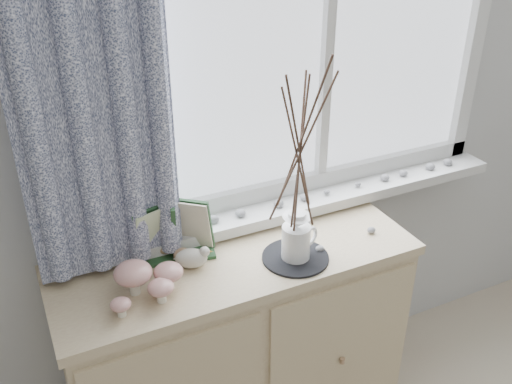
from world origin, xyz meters
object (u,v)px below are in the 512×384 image
sideboard (238,352)px  twig_pitcher (300,145)px  botanical_book (175,233)px  toadstool_cluster (146,278)px

sideboard → twig_pitcher: size_ratio=1.71×
botanical_book → twig_pitcher: twig_pitcher is taller
sideboard → toadstool_cluster: size_ratio=5.12×
botanical_book → twig_pitcher: bearing=-12.2°
twig_pitcher → toadstool_cluster: bearing=154.9°
toadstool_cluster → twig_pitcher: bearing=-3.4°
sideboard → botanical_book: size_ratio=4.03×
botanical_book → twig_pitcher: (0.35, -0.15, 0.30)m
sideboard → twig_pitcher: twig_pitcher is taller
sideboard → toadstool_cluster: 0.58m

